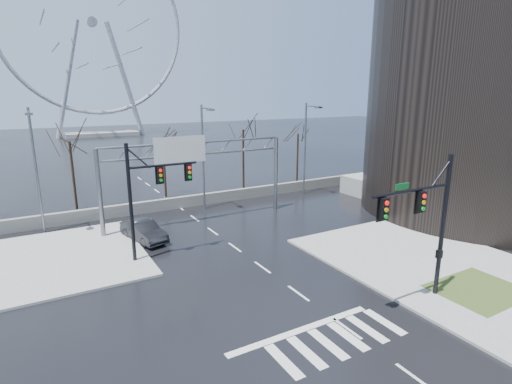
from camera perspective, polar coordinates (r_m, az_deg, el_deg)
ground at (r=23.47m, az=6.08°, el=-14.20°), size 260.00×260.00×0.00m
sidewalk_right_ext at (r=31.08m, az=19.12°, el=-7.51°), size 12.00×10.00×0.15m
sidewalk_far at (r=30.70m, az=-25.55°, el=-8.40°), size 10.00×12.00×0.15m
grass_strip at (r=26.62m, az=29.22°, el=-12.08°), size 5.00×4.00×0.02m
tower_podium at (r=49.14m, az=28.70°, el=0.44°), size 22.00×18.00×2.00m
barrier_wall at (r=40.06m, az=-10.84°, el=-1.47°), size 52.00×0.50×1.10m
signal_mast_near at (r=22.40m, az=23.39°, el=-3.22°), size 5.52×0.41×8.00m
signal_mast_far at (r=27.13m, az=-15.25°, el=0.23°), size 4.72×0.41×8.00m
sign_gantry at (r=34.29m, az=-9.00°, el=3.96°), size 16.36×0.40×7.60m
streetlight_left at (r=35.19m, az=-29.01°, el=3.79°), size 0.50×2.55×10.00m
streetlight_mid at (r=37.99m, az=-7.43°, el=6.06°), size 0.50×2.55×10.00m
streetlight_right at (r=43.94m, az=7.29°, el=7.13°), size 0.50×2.55×10.00m
tree_left at (r=40.60m, az=-25.00°, el=5.50°), size 3.75×3.75×7.50m
tree_center at (r=43.35m, az=-13.09°, el=5.83°), size 3.25×3.25×6.50m
tree_right at (r=45.71m, az=-1.85°, el=7.91°), size 3.90×3.90×7.80m
tree_far_right at (r=50.43m, az=6.01°, el=7.50°), size 3.40×3.40×6.80m
ferris_wheel at (r=113.98m, az=-22.29°, el=20.62°), size 45.00×6.00×50.91m
car at (r=31.89m, az=-15.75°, el=-5.35°), size 2.78×5.01×1.56m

